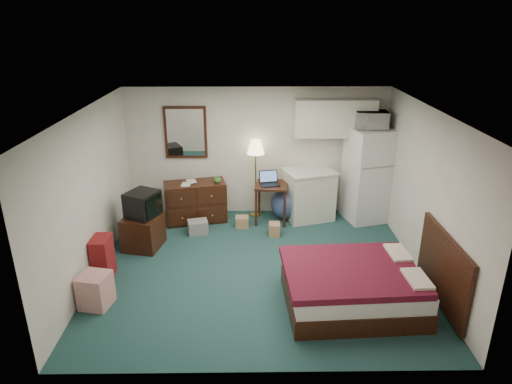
{
  "coord_description": "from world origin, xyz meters",
  "views": [
    {
      "loc": [
        -0.13,
        -6.27,
        3.75
      ],
      "look_at": [
        -0.04,
        0.38,
        1.14
      ],
      "focal_mm": 32.0,
      "sensor_mm": 36.0,
      "label": 1
    }
  ],
  "objects_px": {
    "kitchen_counter": "(309,195)",
    "bed": "(353,287)",
    "dresser": "(195,202)",
    "fridge": "(367,175)",
    "floor_lamp": "(256,179)",
    "desk": "(271,203)",
    "tv_stand": "(143,232)",
    "suitcase": "(103,258)"
  },
  "relations": [
    {
      "from": "floor_lamp",
      "to": "fridge",
      "type": "height_order",
      "value": "fridge"
    },
    {
      "from": "floor_lamp",
      "to": "fridge",
      "type": "relative_size",
      "value": 0.85
    },
    {
      "from": "floor_lamp",
      "to": "desk",
      "type": "xyz_separation_m",
      "value": [
        0.3,
        -0.27,
        -0.39
      ]
    },
    {
      "from": "desk",
      "to": "dresser",
      "type": "bearing_deg",
      "value": -173.46
    },
    {
      "from": "kitchen_counter",
      "to": "bed",
      "type": "bearing_deg",
      "value": -101.39
    },
    {
      "from": "floor_lamp",
      "to": "kitchen_counter",
      "type": "height_order",
      "value": "floor_lamp"
    },
    {
      "from": "fridge",
      "to": "tv_stand",
      "type": "height_order",
      "value": "fridge"
    },
    {
      "from": "bed",
      "to": "floor_lamp",
      "type": "bearing_deg",
      "value": 109.6
    },
    {
      "from": "floor_lamp",
      "to": "tv_stand",
      "type": "height_order",
      "value": "floor_lamp"
    },
    {
      "from": "tv_stand",
      "to": "bed",
      "type": "bearing_deg",
      "value": -16.33
    },
    {
      "from": "floor_lamp",
      "to": "desk",
      "type": "bearing_deg",
      "value": -41.92
    },
    {
      "from": "bed",
      "to": "desk",
      "type": "bearing_deg",
      "value": 106.27
    },
    {
      "from": "floor_lamp",
      "to": "tv_stand",
      "type": "relative_size",
      "value": 2.46
    },
    {
      "from": "suitcase",
      "to": "floor_lamp",
      "type": "bearing_deg",
      "value": 44.73
    },
    {
      "from": "desk",
      "to": "fridge",
      "type": "height_order",
      "value": "fridge"
    },
    {
      "from": "dresser",
      "to": "kitchen_counter",
      "type": "height_order",
      "value": "kitchen_counter"
    },
    {
      "from": "kitchen_counter",
      "to": "dresser",
      "type": "bearing_deg",
      "value": 166.27
    },
    {
      "from": "floor_lamp",
      "to": "kitchen_counter",
      "type": "bearing_deg",
      "value": -7.76
    },
    {
      "from": "tv_stand",
      "to": "fridge",
      "type": "bearing_deg",
      "value": 27.62
    },
    {
      "from": "dresser",
      "to": "fridge",
      "type": "distance_m",
      "value": 3.32
    },
    {
      "from": "dresser",
      "to": "bed",
      "type": "relative_size",
      "value": 0.64
    },
    {
      "from": "bed",
      "to": "fridge",
      "type": "bearing_deg",
      "value": 70.44
    },
    {
      "from": "fridge",
      "to": "bed",
      "type": "bearing_deg",
      "value": -121.44
    },
    {
      "from": "desk",
      "to": "bed",
      "type": "height_order",
      "value": "desk"
    },
    {
      "from": "desk",
      "to": "tv_stand",
      "type": "distance_m",
      "value": 2.47
    },
    {
      "from": "suitcase",
      "to": "dresser",
      "type": "bearing_deg",
      "value": 60.43
    },
    {
      "from": "floor_lamp",
      "to": "bed",
      "type": "distance_m",
      "value": 3.34
    },
    {
      "from": "fridge",
      "to": "suitcase",
      "type": "height_order",
      "value": "fridge"
    },
    {
      "from": "dresser",
      "to": "bed",
      "type": "height_order",
      "value": "dresser"
    },
    {
      "from": "bed",
      "to": "tv_stand",
      "type": "xyz_separation_m",
      "value": [
        -3.22,
        1.73,
        -0.0
      ]
    },
    {
      "from": "floor_lamp",
      "to": "desk",
      "type": "height_order",
      "value": "floor_lamp"
    },
    {
      "from": "fridge",
      "to": "kitchen_counter",
      "type": "bearing_deg",
      "value": 163.3
    },
    {
      "from": "fridge",
      "to": "tv_stand",
      "type": "distance_m",
      "value": 4.26
    },
    {
      "from": "dresser",
      "to": "desk",
      "type": "xyz_separation_m",
      "value": [
        1.46,
        -0.02,
        -0.01
      ]
    },
    {
      "from": "desk",
      "to": "suitcase",
      "type": "relative_size",
      "value": 1.14
    },
    {
      "from": "kitchen_counter",
      "to": "fridge",
      "type": "height_order",
      "value": "fridge"
    },
    {
      "from": "desk",
      "to": "tv_stand",
      "type": "height_order",
      "value": "desk"
    },
    {
      "from": "fridge",
      "to": "tv_stand",
      "type": "relative_size",
      "value": 2.87
    },
    {
      "from": "dresser",
      "to": "floor_lamp",
      "type": "xyz_separation_m",
      "value": [
        1.16,
        0.24,
        0.38
      ]
    },
    {
      "from": "desk",
      "to": "kitchen_counter",
      "type": "distance_m",
      "value": 0.75
    },
    {
      "from": "suitcase",
      "to": "fridge",
      "type": "bearing_deg",
      "value": 25.75
    },
    {
      "from": "dresser",
      "to": "kitchen_counter",
      "type": "xyz_separation_m",
      "value": [
        2.19,
        0.1,
        0.08
      ]
    }
  ]
}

